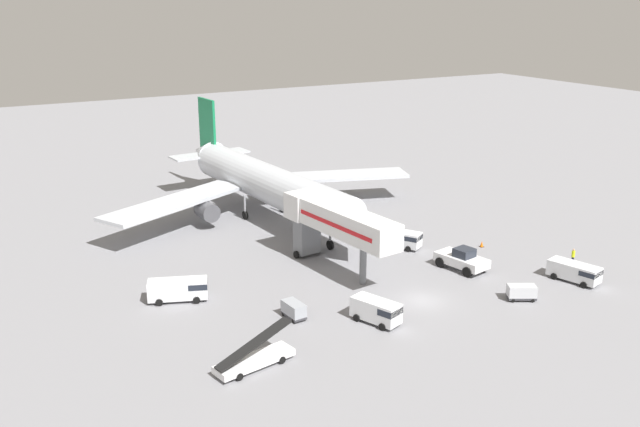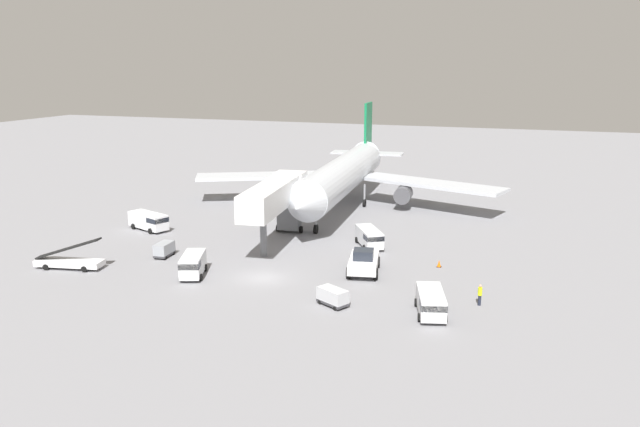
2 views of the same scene
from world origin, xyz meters
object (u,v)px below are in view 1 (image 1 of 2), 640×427
at_px(pushback_tug, 462,259).
at_px(ground_crew_worker_foreground, 573,256).
at_px(airplane_at_gate, 266,183).
at_px(baggage_cart_mid_left, 294,309).
at_px(jet_bridge, 334,221).
at_px(service_van_rear_left, 576,271).
at_px(baggage_cart_near_left, 522,292).
at_px(safety_cone_alpha, 482,244).
at_px(belt_loader_truck, 254,358).
at_px(service_van_far_left, 400,238).
at_px(service_van_mid_right, 180,289).
at_px(service_van_rear_right, 377,310).

distance_m(pushback_tug, ground_crew_worker_foreground, 12.25).
distance_m(airplane_at_gate, baggage_cart_mid_left, 30.72).
distance_m(airplane_at_gate, jet_bridge, 20.16).
height_order(service_van_rear_left, baggage_cart_near_left, service_van_rear_left).
bearing_deg(safety_cone_alpha, service_van_rear_left, -84.23).
bearing_deg(belt_loader_truck, baggage_cart_mid_left, 43.41).
xyz_separation_m(service_van_far_left, service_van_mid_right, (-26.76, -1.89, 0.06)).
height_order(belt_loader_truck, service_van_rear_right, belt_loader_truck).
relative_size(jet_bridge, service_van_rear_right, 3.37).
bearing_deg(baggage_cart_near_left, service_van_rear_left, 4.76).
height_order(jet_bridge, service_van_rear_right, jet_bridge).
relative_size(service_van_far_left, baggage_cart_near_left, 1.81).
height_order(belt_loader_truck, baggage_cart_mid_left, belt_loader_truck).
height_order(jet_bridge, service_van_mid_right, jet_bridge).
xyz_separation_m(pushback_tug, service_van_rear_right, (-14.88, -6.25, 0.08)).
relative_size(airplane_at_gate, service_van_mid_right, 7.63).
xyz_separation_m(service_van_rear_left, service_van_far_left, (-9.55, 16.94, 0.05)).
height_order(pushback_tug, service_van_mid_right, pushback_tug).
distance_m(airplane_at_gate, service_van_rear_left, 39.47).
bearing_deg(airplane_at_gate, baggage_cart_mid_left, -110.44).
height_order(airplane_at_gate, baggage_cart_mid_left, airplane_at_gate).
xyz_separation_m(airplane_at_gate, safety_cone_alpha, (16.76, -22.53, -4.26)).
distance_m(jet_bridge, service_van_far_left, 11.04).
xyz_separation_m(baggage_cart_near_left, ground_crew_worker_foreground, (11.46, 4.07, 0.15)).
xyz_separation_m(pushback_tug, service_van_mid_right, (-28.51, 6.86, 0.07)).
distance_m(service_van_far_left, service_van_mid_right, 26.83).
height_order(jet_bridge, pushback_tug, jet_bridge).
bearing_deg(belt_loader_truck, service_van_far_left, 33.19).
distance_m(baggage_cart_mid_left, safety_cone_alpha, 28.06).
bearing_deg(service_van_far_left, service_van_mid_right, -175.96).
bearing_deg(service_van_rear_left, service_van_far_left, 119.42).
bearing_deg(service_van_rear_right, belt_loader_truck, -171.66).
relative_size(service_van_rear_left, safety_cone_alpha, 7.76).
distance_m(airplane_at_gate, baggage_cart_near_left, 37.19).
bearing_deg(jet_bridge, safety_cone_alpha, -7.61).
height_order(service_van_rear_right, ground_crew_worker_foreground, service_van_rear_right).
bearing_deg(jet_bridge, belt_loader_truck, -136.80).
relative_size(jet_bridge, service_van_mid_right, 2.78).
distance_m(pushback_tug, baggage_cart_near_left, 8.86).
height_order(baggage_cart_mid_left, safety_cone_alpha, baggage_cart_mid_left).
bearing_deg(baggage_cart_mid_left, service_van_far_left, 28.92).
bearing_deg(baggage_cart_mid_left, baggage_cart_near_left, -18.83).
distance_m(jet_bridge, pushback_tug, 14.16).
relative_size(jet_bridge, baggage_cart_mid_left, 6.42).
height_order(baggage_cart_near_left, safety_cone_alpha, baggage_cart_near_left).
relative_size(belt_loader_truck, service_van_rear_right, 1.41).
xyz_separation_m(jet_bridge, belt_loader_truck, (-15.74, -14.78, -4.52)).
height_order(jet_bridge, baggage_cart_near_left, jet_bridge).
relative_size(service_van_rear_right, ground_crew_worker_foreground, 2.67).
bearing_deg(ground_crew_worker_foreground, safety_cone_alpha, 117.68).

